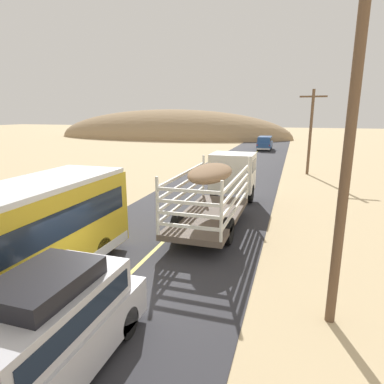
{
  "coord_description": "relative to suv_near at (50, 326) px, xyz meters",
  "views": [
    {
      "loc": [
        4.97,
        -7.33,
        5.24
      ],
      "look_at": [
        0.0,
        8.51,
        1.23
      ],
      "focal_mm": 30.66,
      "sensor_mm": 36.0,
      "label": 1
    }
  ],
  "objects": [
    {
      "name": "suv_near",
      "position": [
        0.0,
        0.0,
        0.0
      ],
      "size": [
        1.9,
        4.62,
        2.29
      ],
      "color": "silver",
      "rests_on": "road_surface"
    },
    {
      "name": "car_far",
      "position": [
        0.14,
        44.08,
        -0.06
      ],
      "size": [
        1.9,
        4.62,
        1.93
      ],
      "color": "#264C8C",
      "rests_on": "road_surface"
    },
    {
      "name": "ground_plane",
      "position": [
        -0.61,
        2.78,
        -1.15
      ],
      "size": [
        240.0,
        240.0,
        0.0
      ],
      "primitive_type": "plane",
      "color": "#CCB284"
    },
    {
      "name": "power_pole_mid",
      "position": [
        5.52,
        25.58,
        2.72
      ],
      "size": [
        2.2,
        0.24,
        7.17
      ],
      "color": "brown",
      "rests_on": "ground"
    },
    {
      "name": "road_surface",
      "position": [
        -0.61,
        2.78,
        -1.14
      ],
      "size": [
        8.0,
        120.0,
        0.02
      ],
      "primitive_type": "cube",
      "color": "#2D2D33",
      "rests_on": "ground"
    },
    {
      "name": "road_centre_line",
      "position": [
        -0.61,
        2.78,
        -1.13
      ],
      "size": [
        0.16,
        117.6,
        0.0
      ],
      "primitive_type": "cube",
      "color": "#D8CC4C",
      "rests_on": "road_surface"
    },
    {
      "name": "power_pole_near",
      "position": [
        5.52,
        3.67,
        3.56
      ],
      "size": [
        2.2,
        0.24,
        8.82
      ],
      "color": "brown",
      "rests_on": "ground"
    },
    {
      "name": "distant_hill",
      "position": [
        -22.37,
        64.04,
        -1.15
      ],
      "size": [
        52.76,
        23.25,
        12.0
      ],
      "primitive_type": "ellipsoid",
      "color": "#997C5A",
      "rests_on": "ground"
    },
    {
      "name": "livestock_truck",
      "position": [
        0.91,
        12.4,
        0.64
      ],
      "size": [
        2.53,
        9.7,
        3.02
      ],
      "color": "silver",
      "rests_on": "road_surface"
    }
  ]
}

